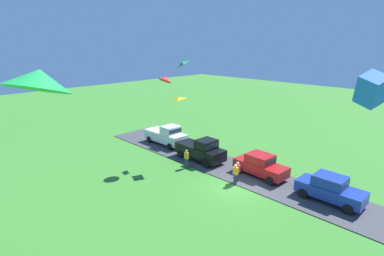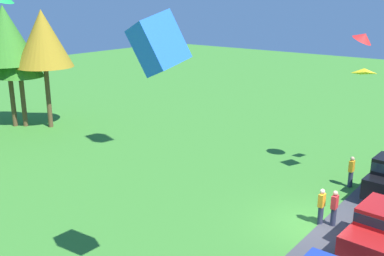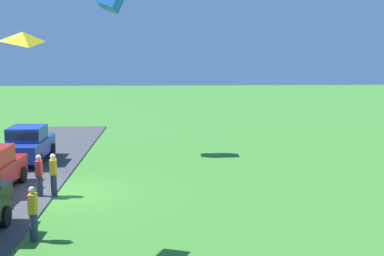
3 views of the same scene
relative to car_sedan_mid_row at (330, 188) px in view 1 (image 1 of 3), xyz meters
name	(u,v)px [view 1 (image 1 of 3)]	position (x,y,z in m)	size (l,w,h in m)	color
ground_plane	(238,187)	(5.78, 2.65, -1.04)	(120.00, 120.00, 0.00)	#3D842D
pavement_strip	(255,177)	(5.78, 0.35, -1.01)	(36.00, 4.40, 0.06)	#424247
car_sedan_mid_row	(330,188)	(0.00, 0.00, 0.00)	(4.41, 1.97, 1.84)	#1E389E
car_sedan_near_entrance	(260,164)	(5.62, -0.15, 0.00)	(4.48, 2.13, 1.84)	red
car_pickup_far_end	(201,150)	(11.32, 0.80, 0.07)	(5.05, 2.16, 2.14)	black
car_pickup_by_flagpole	(167,135)	(17.05, 0.09, 0.07)	(5.02, 2.10, 2.14)	white
person_beside_suv	(186,159)	(11.07, 2.97, -0.16)	(0.36, 0.24, 1.71)	#2D334C
person_watching_sky	(238,172)	(6.30, 2.03, -0.16)	(0.36, 0.24, 1.71)	#2D334C
person_on_lawn	(235,174)	(6.12, 2.55, -0.16)	(0.36, 0.24, 1.71)	#2D334C
kite_delta_mid_center	(38,79)	(0.63, 17.54, 8.80)	(1.45, 1.45, 0.45)	green
kite_diamond_trailing_tail	(179,98)	(11.83, 3.10, 5.09)	(0.93, 1.04, 0.27)	yellow
kite_delta_over_trees	(165,78)	(12.87, 3.62, 6.69)	(1.09, 1.09, 0.41)	red
kite_diamond_near_flag	(182,63)	(13.12, 1.47, 7.82)	(0.72, 0.92, 0.27)	green
kite_box_low_drifter	(372,89)	(-2.54, 4.14, 7.48)	(0.99, 0.99, 1.39)	blue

